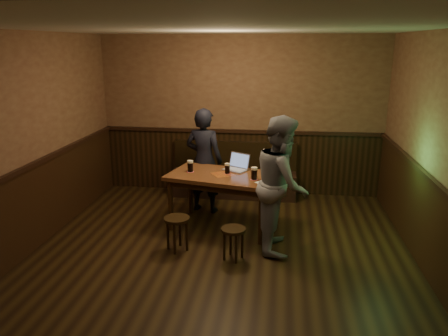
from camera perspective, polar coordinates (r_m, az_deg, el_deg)
room at (r=5.15m, az=-0.78°, el=-0.26°), size 5.04×6.04×2.84m
bench at (r=7.82m, az=1.29°, el=-1.36°), size 2.20×0.50×0.95m
pub_table at (r=6.33m, az=-0.15°, el=-1.77°), size 1.69×1.19×0.83m
stool_left at (r=5.78m, az=-6.17°, el=-7.29°), size 0.35×0.35×0.46m
stool_right at (r=5.53m, az=1.23°, el=-8.67°), size 0.41×0.41×0.42m
pint_left at (r=6.41m, az=-4.42°, el=0.24°), size 0.11×0.11×0.17m
pint_mid at (r=6.31m, az=0.44°, el=-0.06°), size 0.10×0.10×0.16m
pint_right at (r=6.04m, az=3.96°, el=-0.70°), size 0.11×0.11×0.18m
laptop at (r=6.51m, az=1.71°, el=0.32°), size 0.43×0.41×0.24m
menu at (r=5.91m, az=5.23°, el=-1.99°), size 0.26×0.26×0.00m
person_suit at (r=6.95m, az=-2.62°, el=0.97°), size 0.69×0.54×1.68m
person_grey at (r=5.68m, az=7.56°, el=-2.09°), size 0.69×0.88×1.78m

